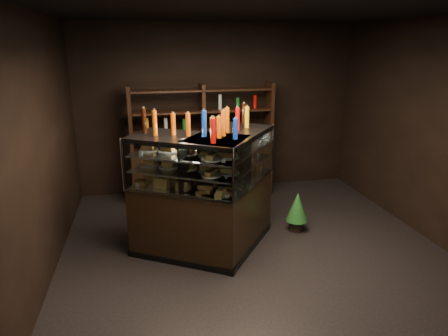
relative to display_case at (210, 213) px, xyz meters
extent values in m
plane|color=black|center=(0.56, -0.13, -0.52)|extent=(5.00, 5.00, 0.00)
cube|color=black|center=(0.56, 2.37, 0.98)|extent=(5.00, 0.02, 3.00)
cube|color=black|center=(0.56, -2.63, 0.98)|extent=(5.00, 0.02, 3.00)
cube|color=black|center=(3.06, -0.13, 0.98)|extent=(0.02, 5.00, 3.00)
cube|color=black|center=(-1.94, -0.13, 0.98)|extent=(0.02, 5.00, 3.00)
cube|color=black|center=(0.56, -0.13, 2.48)|extent=(5.00, 5.00, 0.02)
cube|color=black|center=(0.27, 0.06, -0.06)|extent=(1.39, 1.55, 0.92)
cube|color=black|center=(0.27, 0.06, -0.48)|extent=(1.43, 1.59, 0.08)
cube|color=black|center=(0.27, 0.06, 1.01)|extent=(1.39, 1.55, 0.06)
cube|color=silver|center=(0.27, 0.06, 0.40)|extent=(1.31, 1.47, 0.02)
cube|color=silver|center=(0.27, 0.06, 0.62)|extent=(1.31, 1.47, 0.02)
cube|color=silver|center=(0.27, 0.06, 0.81)|extent=(1.31, 1.47, 0.02)
cube|color=white|center=(0.57, -0.15, 0.72)|extent=(0.83, 1.14, 0.65)
cylinder|color=silver|center=(0.97, 0.42, 0.72)|extent=(0.03, 0.03, 0.67)
cylinder|color=silver|center=(0.15, -0.71, 0.72)|extent=(0.03, 0.03, 0.67)
cube|color=black|center=(-0.28, -0.05, -0.06)|extent=(1.56, 1.32, 0.92)
cube|color=black|center=(-0.28, -0.05, -0.48)|extent=(1.61, 1.36, 0.08)
cube|color=black|center=(-0.28, -0.05, 1.01)|extent=(1.56, 1.32, 0.06)
cube|color=silver|center=(-0.28, -0.05, 0.40)|extent=(1.49, 1.24, 0.02)
cube|color=silver|center=(-0.28, -0.05, 0.62)|extent=(1.49, 1.24, 0.02)
cube|color=silver|center=(-0.28, -0.05, 0.81)|extent=(1.49, 1.24, 0.02)
cube|color=white|center=(-0.46, -0.36, 0.72)|extent=(1.21, 0.73, 0.65)
cylinder|color=silver|center=(0.15, -0.71, 0.72)|extent=(0.03, 0.03, 0.67)
cylinder|color=silver|center=(-1.06, 0.01, 0.72)|extent=(0.03, 0.03, 0.67)
cube|color=#C28F45|center=(-0.04, -0.44, 0.44)|extent=(0.18, 0.20, 0.06)
cube|color=#C28F45|center=(0.13, -0.20, 0.44)|extent=(0.18, 0.20, 0.06)
cube|color=#C28F45|center=(0.30, 0.04, 0.44)|extent=(0.18, 0.20, 0.06)
cube|color=#C28F45|center=(0.48, 0.28, 0.44)|extent=(0.18, 0.20, 0.06)
cube|color=#C28F45|center=(0.65, 0.51, 0.44)|extent=(0.18, 0.20, 0.06)
cylinder|color=white|center=(-0.04, -0.37, 0.64)|extent=(0.24, 0.24, 0.02)
cube|color=#C28F45|center=(-0.04, -0.37, 0.67)|extent=(0.17, 0.19, 0.05)
cylinder|color=white|center=(0.12, -0.16, 0.64)|extent=(0.24, 0.24, 0.02)
cube|color=#C28F45|center=(0.12, -0.16, 0.67)|extent=(0.17, 0.19, 0.05)
cylinder|color=white|center=(0.27, 0.06, 0.64)|extent=(0.24, 0.24, 0.02)
cube|color=#C28F45|center=(0.27, 0.06, 0.67)|extent=(0.17, 0.19, 0.05)
cylinder|color=white|center=(0.43, 0.27, 0.64)|extent=(0.24, 0.24, 0.02)
cube|color=#C28F45|center=(0.43, 0.27, 0.67)|extent=(0.17, 0.19, 0.05)
cylinder|color=white|center=(0.59, 0.49, 0.64)|extent=(0.24, 0.24, 0.02)
cube|color=#C28F45|center=(0.59, 0.49, 0.67)|extent=(0.17, 0.19, 0.05)
cylinder|color=white|center=(-0.04, -0.37, 0.83)|extent=(0.24, 0.24, 0.02)
cube|color=#C28F45|center=(-0.04, -0.37, 0.87)|extent=(0.17, 0.19, 0.05)
cylinder|color=white|center=(0.12, -0.16, 0.83)|extent=(0.24, 0.24, 0.02)
cube|color=#C28F45|center=(0.12, -0.16, 0.87)|extent=(0.17, 0.19, 0.05)
cylinder|color=white|center=(0.27, 0.06, 0.83)|extent=(0.24, 0.24, 0.02)
cube|color=#C28F45|center=(0.27, 0.06, 0.87)|extent=(0.17, 0.19, 0.05)
cylinder|color=white|center=(0.43, 0.27, 0.83)|extent=(0.24, 0.24, 0.02)
cube|color=#C28F45|center=(0.43, 0.27, 0.87)|extent=(0.17, 0.19, 0.05)
cylinder|color=white|center=(0.59, 0.49, 0.83)|extent=(0.24, 0.24, 0.02)
cube|color=#C28F45|center=(0.59, 0.49, 0.87)|extent=(0.17, 0.19, 0.05)
cube|color=#C28F45|center=(-0.80, 0.22, 0.44)|extent=(0.20, 0.17, 0.06)
cube|color=#C28F45|center=(-0.55, 0.07, 0.44)|extent=(0.20, 0.17, 0.06)
cube|color=#C28F45|center=(-0.29, -0.08, 0.44)|extent=(0.20, 0.17, 0.06)
cube|color=#C28F45|center=(-0.04, -0.24, 0.44)|extent=(0.20, 0.17, 0.06)
cube|color=#C28F45|center=(0.21, -0.39, 0.44)|extent=(0.20, 0.17, 0.06)
cylinder|color=white|center=(-0.73, 0.22, 0.64)|extent=(0.24, 0.24, 0.02)
cube|color=#C28F45|center=(-0.73, 0.22, 0.67)|extent=(0.19, 0.16, 0.05)
cylinder|color=white|center=(-0.50, 0.08, 0.64)|extent=(0.24, 0.24, 0.02)
cube|color=#C28F45|center=(-0.50, 0.08, 0.67)|extent=(0.19, 0.16, 0.05)
cylinder|color=white|center=(-0.28, -0.05, 0.64)|extent=(0.24, 0.24, 0.02)
cube|color=#C28F45|center=(-0.28, -0.05, 0.67)|extent=(0.19, 0.16, 0.05)
cylinder|color=white|center=(-0.05, -0.19, 0.64)|extent=(0.24, 0.24, 0.02)
cube|color=#C28F45|center=(-0.05, -0.19, 0.67)|extent=(0.19, 0.16, 0.05)
cylinder|color=white|center=(0.18, -0.33, 0.64)|extent=(0.24, 0.24, 0.02)
cube|color=#C28F45|center=(0.18, -0.33, 0.67)|extent=(0.19, 0.16, 0.05)
cylinder|color=white|center=(-0.73, 0.22, 0.83)|extent=(0.24, 0.24, 0.02)
cube|color=#C28F45|center=(-0.73, 0.22, 0.87)|extent=(0.19, 0.16, 0.05)
cylinder|color=white|center=(-0.50, 0.08, 0.83)|extent=(0.24, 0.24, 0.02)
cube|color=#C28F45|center=(-0.50, 0.08, 0.87)|extent=(0.19, 0.16, 0.05)
cylinder|color=white|center=(-0.28, -0.05, 0.83)|extent=(0.24, 0.24, 0.02)
cube|color=#C28F45|center=(-0.28, -0.05, 0.87)|extent=(0.19, 0.16, 0.05)
cylinder|color=white|center=(-0.05, -0.19, 0.83)|extent=(0.24, 0.24, 0.02)
cube|color=#C28F45|center=(-0.05, -0.19, 0.87)|extent=(0.19, 0.16, 0.05)
cylinder|color=white|center=(0.18, -0.33, 0.83)|extent=(0.24, 0.24, 0.02)
cube|color=#C28F45|center=(0.18, -0.33, 0.87)|extent=(0.19, 0.16, 0.05)
cylinder|color=silver|center=(-0.07, -0.42, 1.18)|extent=(0.06, 0.06, 0.28)
cylinder|color=silver|center=(-0.07, -0.42, 1.33)|extent=(0.03, 0.03, 0.02)
cylinder|color=yellow|center=(0.04, -0.26, 1.18)|extent=(0.06, 0.06, 0.28)
cylinder|color=silver|center=(0.04, -0.26, 1.33)|extent=(0.03, 0.03, 0.02)
cylinder|color=black|center=(0.16, -0.10, 1.18)|extent=(0.06, 0.06, 0.28)
cylinder|color=silver|center=(0.16, -0.10, 1.33)|extent=(0.03, 0.03, 0.02)
cylinder|color=#147223|center=(0.27, 0.06, 1.18)|extent=(0.06, 0.06, 0.28)
cylinder|color=silver|center=(0.27, 0.06, 1.33)|extent=(0.03, 0.03, 0.02)
cylinder|color=#B20C0A|center=(0.39, 0.22, 1.18)|extent=(0.06, 0.06, 0.28)
cylinder|color=silver|center=(0.39, 0.22, 1.33)|extent=(0.03, 0.03, 0.02)
cylinder|color=#0F38B2|center=(0.50, 0.38, 1.18)|extent=(0.06, 0.06, 0.28)
cylinder|color=silver|center=(0.50, 0.38, 1.33)|extent=(0.03, 0.03, 0.02)
cylinder|color=#D8590A|center=(0.62, 0.53, 1.18)|extent=(0.06, 0.06, 0.28)
cylinder|color=silver|center=(0.62, 0.53, 1.33)|extent=(0.03, 0.03, 0.02)
cylinder|color=silver|center=(-0.78, 0.25, 1.18)|extent=(0.06, 0.06, 0.28)
cylinder|color=silver|center=(-0.78, 0.25, 1.33)|extent=(0.03, 0.03, 0.02)
cylinder|color=yellow|center=(-0.61, 0.15, 1.18)|extent=(0.06, 0.06, 0.28)
cylinder|color=silver|center=(-0.61, 0.15, 1.33)|extent=(0.03, 0.03, 0.02)
cylinder|color=black|center=(-0.44, 0.05, 1.18)|extent=(0.06, 0.06, 0.28)
cylinder|color=silver|center=(-0.44, 0.05, 1.33)|extent=(0.03, 0.03, 0.02)
cylinder|color=#147223|center=(-0.28, -0.05, 1.18)|extent=(0.06, 0.06, 0.28)
cylinder|color=silver|center=(-0.28, -0.05, 1.33)|extent=(0.03, 0.03, 0.02)
cylinder|color=#B20C0A|center=(-0.11, -0.15, 1.18)|extent=(0.06, 0.06, 0.28)
cylinder|color=silver|center=(-0.11, -0.15, 1.33)|extent=(0.03, 0.03, 0.02)
cylinder|color=#0F38B2|center=(0.06, -0.26, 1.18)|extent=(0.06, 0.06, 0.28)
cylinder|color=silver|center=(0.06, -0.26, 1.33)|extent=(0.03, 0.03, 0.02)
cylinder|color=#D8590A|center=(0.23, -0.36, 1.18)|extent=(0.06, 0.06, 0.28)
cylinder|color=silver|center=(0.23, -0.36, 1.33)|extent=(0.03, 0.03, 0.02)
cylinder|color=black|center=(1.34, 0.29, -0.44)|extent=(0.21, 0.21, 0.16)
cone|color=#1B611E|center=(1.34, 0.29, -0.15)|extent=(0.31, 0.31, 0.43)
cone|color=#1B611E|center=(1.34, 0.29, -0.01)|extent=(0.24, 0.24, 0.30)
cube|color=black|center=(0.21, 1.92, -0.07)|extent=(2.46, 0.49, 0.90)
cube|color=black|center=(-0.99, 1.88, 0.93)|extent=(0.07, 0.38, 1.10)
cube|color=black|center=(0.21, 1.92, 0.93)|extent=(0.07, 0.38, 1.10)
cube|color=black|center=(1.40, 1.95, 0.93)|extent=(0.07, 0.38, 1.10)
cube|color=black|center=(0.21, 1.92, 0.68)|extent=(2.41, 0.44, 0.03)
cube|color=black|center=(0.21, 1.92, 1.03)|extent=(2.41, 0.44, 0.03)
cube|color=black|center=(0.21, 1.92, 1.38)|extent=(2.41, 0.44, 0.03)
cylinder|color=silver|center=(-0.72, 1.89, 0.80)|extent=(0.06, 0.06, 0.22)
cylinder|color=yellow|center=(-0.41, 1.90, 0.80)|extent=(0.06, 0.06, 0.22)
cylinder|color=black|center=(-0.10, 1.91, 0.80)|extent=(0.06, 0.06, 0.22)
cylinder|color=#147223|center=(0.21, 1.92, 0.80)|extent=(0.06, 0.06, 0.22)
cylinder|color=#B20C0A|center=(0.52, 1.92, 0.80)|extent=(0.06, 0.06, 0.22)
cylinder|color=#0F38B2|center=(0.83, 1.93, 0.80)|extent=(0.06, 0.06, 0.22)
cylinder|color=#D8590A|center=(1.14, 1.94, 0.80)|extent=(0.06, 0.06, 0.22)
camera|label=1|loc=(-0.79, -4.74, 2.10)|focal=32.00mm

